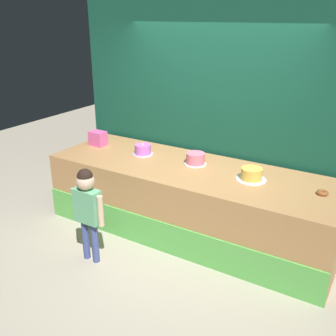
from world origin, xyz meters
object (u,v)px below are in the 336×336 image
at_px(cake_center, 195,159).
at_px(cake_left, 143,150).
at_px(pink_box, 98,138).
at_px(donut, 322,193).
at_px(cake_right, 251,174).
at_px(child_figure, 87,203).

bearing_deg(cake_center, cake_left, -177.01).
bearing_deg(cake_center, pink_box, -178.08).
bearing_deg(cake_left, donut, -1.23).
height_order(cake_center, cake_right, cake_right).
bearing_deg(cake_right, pink_box, 178.61).
distance_m(child_figure, cake_center, 1.44).
bearing_deg(child_figure, donut, 29.06).
bearing_deg(cake_center, child_figure, -116.11).
relative_size(child_figure, cake_right, 3.22).
xyz_separation_m(child_figure, cake_center, (0.63, 1.28, 0.22)).
distance_m(pink_box, cake_center, 1.52).
bearing_deg(donut, cake_center, 176.66).
bearing_deg(pink_box, cake_right, -1.39).
xyz_separation_m(child_figure, donut, (2.15, 1.19, 0.17)).
xyz_separation_m(pink_box, cake_center, (1.52, 0.05, -0.03)).
bearing_deg(child_figure, cake_center, 63.89).
xyz_separation_m(pink_box, cake_right, (2.28, -0.06, -0.03)).
relative_size(child_figure, cake_center, 4.02).
xyz_separation_m(child_figure, cake_right, (1.39, 1.18, 0.21)).
height_order(pink_box, donut, pink_box).
bearing_deg(donut, cake_right, -178.69).
bearing_deg(pink_box, cake_center, 1.92).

